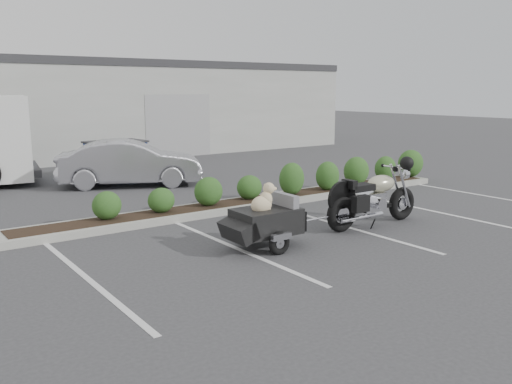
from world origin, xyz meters
TOP-DOWN VIEW (x-y plane):
  - ground at (0.00, 0.00)m, footprint 90.00×90.00m
  - planter_kerb at (1.00, 2.20)m, footprint 12.00×1.00m
  - building at (0.00, 17.00)m, footprint 26.00×10.00m
  - motorcycle at (1.73, -0.88)m, footprint 2.52×0.85m
  - pet_trailer at (-1.05, -0.85)m, footprint 2.00×1.11m
  - sedan at (-0.46, 6.58)m, footprint 4.33×3.05m
  - dumpster at (-0.17, 8.44)m, footprint 1.92×1.43m

SIDE VIEW (x-z plane):
  - ground at x=0.00m, z-range 0.00..0.00m
  - planter_kerb at x=1.00m, z-range 0.00..0.15m
  - pet_trailer at x=-1.05m, z-range -0.09..1.11m
  - motorcycle at x=1.73m, z-range -0.15..1.30m
  - dumpster at x=-0.17m, z-range 0.01..1.18m
  - sedan at x=-0.46m, z-range 0.00..1.35m
  - building at x=0.00m, z-range 0.00..4.00m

